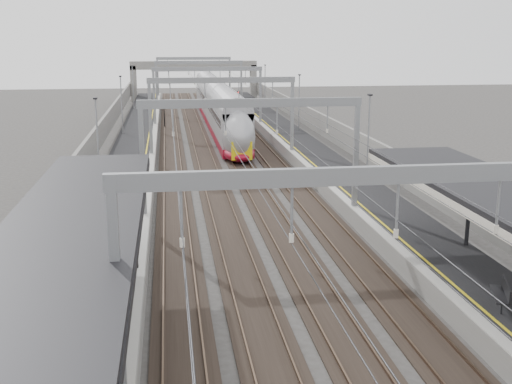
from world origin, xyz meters
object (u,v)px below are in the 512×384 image
object	(u,v)px
overbridge	(194,70)
bench	(503,292)
train	(219,110)
signal_green	(164,109)

from	to	relation	value
overbridge	bench	bearing A→B (deg)	-85.30
overbridge	train	bearing A→B (deg)	-87.57
train	bench	xyz separation A→B (m)	(6.16, -57.92, -0.65)
overbridge	signal_green	xyz separation A→B (m)	(-5.20, -34.67, -2.89)
train	signal_green	size ratio (longest dim) A/B	15.25
signal_green	train	bearing A→B (deg)	-5.77
train	bench	distance (m)	58.25
train	signal_green	bearing A→B (deg)	174.23
overbridge	bench	size ratio (longest dim) A/B	11.26
signal_green	bench	bearing A→B (deg)	-77.62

